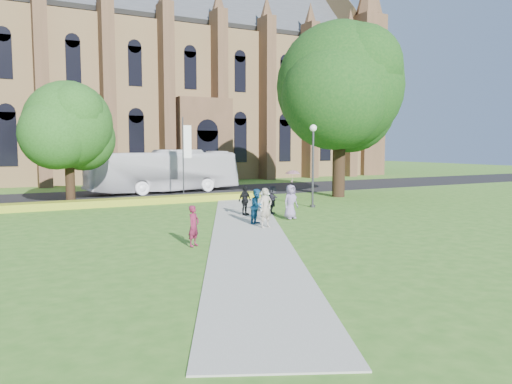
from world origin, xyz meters
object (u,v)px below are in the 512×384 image
large_tree (340,86)px  pedestrian_0 (194,226)px  streetlamp (313,155)px  tour_coach (164,171)px

large_tree → pedestrian_0: 22.29m
streetlamp → tour_coach: bearing=110.7°
pedestrian_0 → large_tree: bearing=0.3°
large_tree → pedestrian_0: bearing=-142.8°
streetlamp → tour_coach: 15.03m
tour_coach → pedestrian_0: tour_coach is taller
streetlamp → pedestrian_0: size_ratio=3.31×
streetlamp → pedestrian_0: bearing=-143.8°
tour_coach → pedestrian_0: bearing=158.7°
large_tree → streetlamp: bearing=-140.7°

